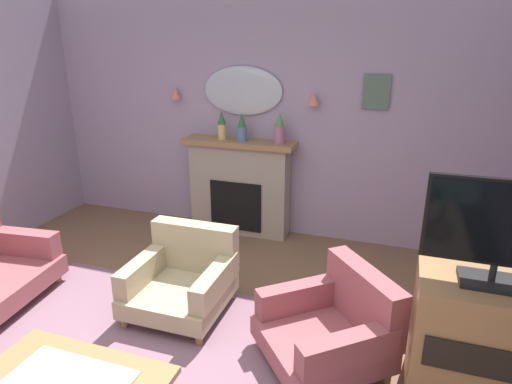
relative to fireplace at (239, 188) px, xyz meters
name	(u,v)px	position (x,y,z in m)	size (l,w,h in m)	color
wall_back	(263,115)	(0.22, 0.22, 0.86)	(6.46, 0.10, 2.87)	#9E8CA8
patterned_rug	(141,374)	(0.22, -2.57, -0.56)	(3.20, 2.40, 0.01)	#7F5B6B
fireplace	(239,188)	(0.00, 0.00, 0.00)	(1.36, 0.36, 1.16)	gray
mantel_vase_centre	(222,125)	(-0.20, -0.03, 0.76)	(0.10, 0.10, 0.34)	tan
mantel_vase_left	(242,129)	(0.05, -0.03, 0.73)	(0.12, 0.12, 0.32)	#4C7093
mantel_vase_right	(279,130)	(0.50, -0.03, 0.75)	(0.12, 0.12, 0.36)	#9E6084
wall_mirror	(243,91)	(0.00, 0.14, 1.14)	(0.96, 0.06, 0.56)	#B2BCC6
wall_sconce_left	(175,93)	(-0.85, 0.09, 1.09)	(0.14, 0.14, 0.14)	#D17066
wall_sconce_right	(314,99)	(0.85, 0.09, 1.09)	(0.14, 0.14, 0.14)	#D17066
framed_picture	(376,92)	(1.50, 0.15, 1.18)	(0.28, 0.03, 0.36)	#4C6B56
armchair_near_fireplace	(333,325)	(1.48, -1.98, -0.27)	(1.14, 1.14, 0.71)	#934C51
armchair_by_coffee_table	(184,276)	(0.13, -1.70, -0.27)	(0.83, 0.83, 0.71)	tan
tv_cabinet	(478,344)	(2.40, -2.08, -0.12)	(0.80, 0.57, 0.90)	olive
tv_flatscreen	(501,231)	(2.40, -2.10, 0.68)	(0.84, 0.24, 0.65)	black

